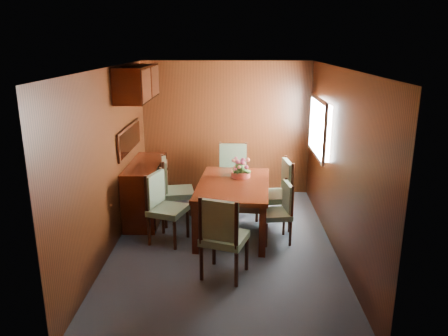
{
  "coord_description": "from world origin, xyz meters",
  "views": [
    {
      "loc": [
        0.13,
        -5.5,
        2.72
      ],
      "look_at": [
        0.0,
        0.23,
        1.05
      ],
      "focal_mm": 35.0,
      "sensor_mm": 36.0,
      "label": 1
    }
  ],
  "objects_px": {
    "chair_right_near": "(281,209)",
    "chair_head": "(222,233)",
    "dining_table": "(234,190)",
    "chair_left_near": "(163,203)",
    "sideboard": "(146,190)",
    "flower_centerpiece": "(241,168)"
  },
  "relations": [
    {
      "from": "chair_right_near",
      "to": "chair_head",
      "type": "bearing_deg",
      "value": 134.69
    },
    {
      "from": "dining_table",
      "to": "chair_right_near",
      "type": "distance_m",
      "value": 0.74
    },
    {
      "from": "chair_left_near",
      "to": "chair_right_near",
      "type": "height_order",
      "value": "chair_left_near"
    },
    {
      "from": "sideboard",
      "to": "flower_centerpiece",
      "type": "bearing_deg",
      "value": -9.21
    },
    {
      "from": "dining_table",
      "to": "chair_left_near",
      "type": "bearing_deg",
      "value": -156.82
    },
    {
      "from": "sideboard",
      "to": "chair_head",
      "type": "height_order",
      "value": "chair_head"
    },
    {
      "from": "dining_table",
      "to": "chair_left_near",
      "type": "relative_size",
      "value": 1.68
    },
    {
      "from": "chair_left_near",
      "to": "chair_right_near",
      "type": "relative_size",
      "value": 1.16
    },
    {
      "from": "chair_left_near",
      "to": "flower_centerpiece",
      "type": "bearing_deg",
      "value": 138.34
    },
    {
      "from": "dining_table",
      "to": "chair_head",
      "type": "xyz_separation_m",
      "value": [
        -0.13,
        -1.34,
        -0.07
      ]
    },
    {
      "from": "sideboard",
      "to": "flower_centerpiece",
      "type": "distance_m",
      "value": 1.58
    },
    {
      "from": "chair_right_near",
      "to": "flower_centerpiece",
      "type": "bearing_deg",
      "value": 35.1
    },
    {
      "from": "chair_left_near",
      "to": "chair_head",
      "type": "height_order",
      "value": "chair_head"
    },
    {
      "from": "sideboard",
      "to": "chair_left_near",
      "type": "relative_size",
      "value": 1.39
    },
    {
      "from": "sideboard",
      "to": "chair_head",
      "type": "distance_m",
      "value": 2.25
    },
    {
      "from": "sideboard",
      "to": "dining_table",
      "type": "xyz_separation_m",
      "value": [
        1.38,
        -0.53,
        0.2
      ]
    },
    {
      "from": "dining_table",
      "to": "flower_centerpiece",
      "type": "relative_size",
      "value": 5.53
    },
    {
      "from": "chair_left_near",
      "to": "flower_centerpiece",
      "type": "xyz_separation_m",
      "value": [
        1.09,
        0.61,
        0.34
      ]
    },
    {
      "from": "chair_left_near",
      "to": "chair_head",
      "type": "bearing_deg",
      "value": 58.99
    },
    {
      "from": "sideboard",
      "to": "flower_centerpiece",
      "type": "relative_size",
      "value": 4.58
    },
    {
      "from": "dining_table",
      "to": "chair_head",
      "type": "bearing_deg",
      "value": -90.86
    },
    {
      "from": "chair_head",
      "to": "chair_right_near",
      "type": "bearing_deg",
      "value": 71.42
    }
  ]
}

